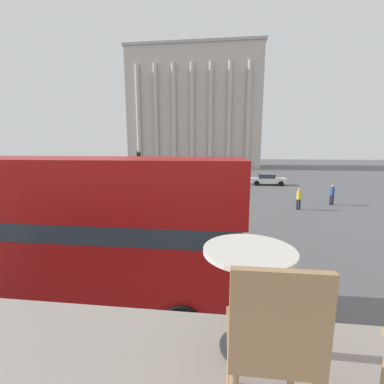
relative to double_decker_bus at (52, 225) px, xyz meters
name	(u,v)px	position (x,y,z in m)	size (l,w,h in m)	color
double_decker_bus	(52,225)	(0.00, 0.00, 0.00)	(10.58, 2.73, 4.23)	black
cafe_dining_table	(248,277)	(4.91, -4.84, 1.31)	(0.60, 0.60, 0.73)	#2D2D30
cafe_chair_0	(272,340)	(4.96, -5.37, 1.29)	(0.40, 0.40, 0.91)	#A87F56
plaza_building_left	(196,112)	(-1.56, 55.32, 10.32)	(28.81, 16.37, 25.34)	#BCB2A8
traffic_light_near	(116,187)	(-1.27, 7.41, -0.08)	(0.42, 0.24, 3.45)	black
traffic_light_mid	(139,169)	(-2.21, 14.35, 0.38)	(0.42, 0.24, 4.20)	black
car_white	(267,179)	(10.21, 25.29, -1.65)	(4.20, 1.93, 1.35)	black
pedestrian_olive	(232,174)	(6.10, 27.41, -1.31)	(0.32, 0.32, 1.79)	#282B33
pedestrian_blue	(332,193)	(13.42, 14.65, -1.43)	(0.32, 0.32, 1.61)	#282B33
pedestrian_yellow	(299,197)	(10.33, 12.66, -1.44)	(0.32, 0.32, 1.59)	#282B33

